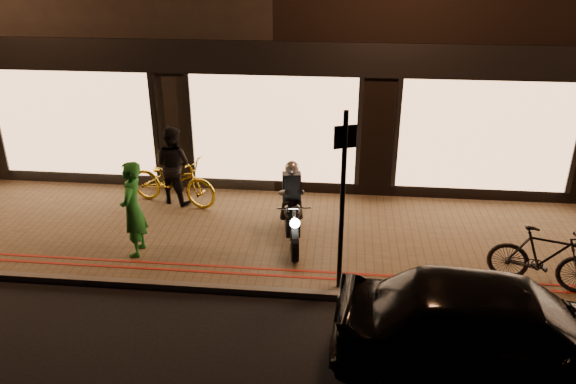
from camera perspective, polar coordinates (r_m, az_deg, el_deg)
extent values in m
plane|color=black|center=(9.46, -4.46, -10.40)|extent=(90.00, 90.00, 0.00)
cube|color=brown|center=(11.12, -2.68, -4.36)|extent=(50.00, 4.00, 0.12)
cube|color=#59544C|center=(9.47, -4.42, -9.93)|extent=(50.00, 0.14, 0.12)
cube|color=maroon|center=(9.77, -4.02, -8.32)|extent=(50.00, 0.06, 0.01)
cube|color=maroon|center=(9.93, -3.83, -7.71)|extent=(50.00, 0.06, 0.01)
cube|color=black|center=(11.92, -1.56, 13.43)|extent=(48.00, 0.12, 0.70)
cube|color=#F5B37A|center=(13.60, -20.78, 6.53)|extent=(3.60, 0.06, 2.38)
cube|color=#F5B37A|center=(12.28, -1.49, 6.34)|extent=(3.60, 0.06, 2.38)
cube|color=#F5B37A|center=(12.55, 19.45, 5.34)|extent=(3.60, 0.06, 2.38)
cylinder|color=black|center=(10.00, 0.66, -5.30)|extent=(0.22, 0.65, 0.64)
cylinder|color=black|center=(11.15, 0.22, -2.03)|extent=(0.22, 0.65, 0.64)
cylinder|color=silver|center=(10.00, 0.66, -5.30)|extent=(0.16, 0.16, 0.14)
cylinder|color=silver|center=(11.15, 0.22, -2.03)|extent=(0.16, 0.16, 0.14)
cube|color=black|center=(10.58, 0.41, -3.07)|extent=(0.37, 0.73, 0.30)
ellipsoid|color=black|center=(10.33, 0.46, -1.91)|extent=(0.40, 0.55, 0.29)
cube|color=black|center=(10.72, 0.32, -0.91)|extent=(0.30, 0.58, 0.09)
cylinder|color=silver|center=(9.85, 0.62, -1.67)|extent=(0.60, 0.13, 0.03)
cylinder|color=silver|center=(9.90, 0.65, -3.64)|extent=(0.10, 0.33, 0.71)
sphere|color=white|center=(9.71, 0.71, -3.19)|extent=(0.19, 0.19, 0.17)
cylinder|color=silver|center=(11.04, 0.89, -2.55)|extent=(0.16, 0.55, 0.07)
cube|color=black|center=(10.46, 0.37, 0.53)|extent=(0.37, 0.27, 0.55)
sphere|color=#B5B7BC|center=(10.25, 0.39, 2.50)|extent=(0.30, 0.30, 0.26)
cylinder|color=black|center=(10.15, -0.42, -0.06)|extent=(0.26, 0.60, 0.34)
cylinder|color=black|center=(10.16, 1.38, -0.01)|extent=(0.10, 0.60, 0.34)
cylinder|color=black|center=(10.60, -0.38, -1.81)|extent=(0.23, 0.29, 0.46)
cylinder|color=black|center=(10.62, 1.13, -1.77)|extent=(0.16, 0.28, 0.46)
cylinder|color=black|center=(8.75, 5.53, -1.26)|extent=(0.10, 0.10, 3.00)
cube|color=black|center=(8.34, 5.82, 5.59)|extent=(0.34, 0.16, 0.35)
imported|color=yellow|center=(12.30, -11.62, 1.14)|extent=(2.16, 1.22, 1.08)
imported|color=black|center=(10.09, 24.59, -6.11)|extent=(1.81, 0.99, 1.05)
imported|color=#1F7627|center=(10.33, -15.49, -1.69)|extent=(0.47, 0.68, 1.78)
imported|color=black|center=(12.28, -11.63, 2.70)|extent=(1.00, 0.88, 1.71)
imported|color=black|center=(7.97, 20.81, -13.03)|extent=(4.47, 2.06, 1.48)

